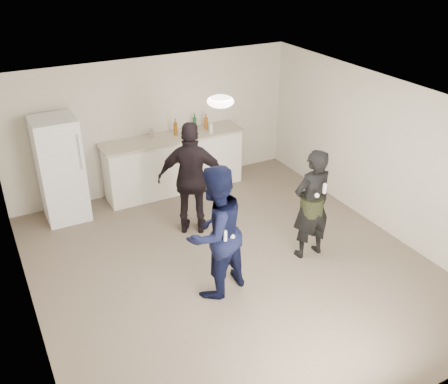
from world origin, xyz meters
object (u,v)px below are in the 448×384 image
fridge (60,170)px  spectator (192,179)px  shaker (151,133)px  woman (312,204)px  counter (174,164)px  man (215,232)px

fridge → spectator: size_ratio=0.95×
shaker → woman: bearing=-66.6°
shaker → fridge: bearing=-173.5°
shaker → spectator: size_ratio=0.09×
counter → spectator: spectator is taller
shaker → man: (-0.33, -3.19, -0.24)m
man → spectator: 1.60m
shaker → spectator: spectator is taller
fridge → counter: bearing=1.9°
counter → man: size_ratio=1.38×
fridge → woman: bearing=-43.6°
shaker → woman: woman is taller
man → spectator: size_ratio=0.99×
woman → counter: bearing=-71.7°
shaker → woman: 3.36m
woman → spectator: spectator is taller
counter → spectator: (-0.30, -1.51, 0.42)m
counter → fridge: bearing=-178.1°
spectator → fridge: bearing=-9.1°
counter → shaker: 0.76m
shaker → woman: size_ratio=0.10×
woman → fridge: bearing=-43.3°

